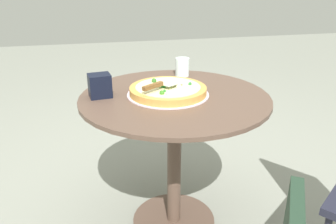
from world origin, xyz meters
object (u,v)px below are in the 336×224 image
object	(u,v)px
patio_table	(174,131)
pizza_server	(161,84)
drinking_cup	(182,67)
pizza_on_tray	(168,91)
napkin_dispenser	(100,86)

from	to	relation	value
patio_table	pizza_server	world-z (taller)	pizza_server
drinking_cup	pizza_on_tray	bearing A→B (deg)	-26.60
patio_table	pizza_on_tray	distance (m)	0.20
patio_table	napkin_dispenser	world-z (taller)	napkin_dispenser
drinking_cup	pizza_server	bearing A→B (deg)	-29.63
drinking_cup	patio_table	bearing A→B (deg)	-20.81
pizza_on_tray	drinking_cup	distance (m)	0.31
drinking_cup	napkin_dispenser	world-z (taller)	napkin_dispenser
drinking_cup	napkin_dispenser	distance (m)	0.50
pizza_server	napkin_dispenser	world-z (taller)	napkin_dispenser
pizza_on_tray	pizza_server	xyz separation A→B (m)	(0.03, -0.04, 0.04)
pizza_server	napkin_dispenser	distance (m)	0.27
pizza_server	patio_table	bearing A→B (deg)	103.52
patio_table	drinking_cup	world-z (taller)	drinking_cup
pizza_on_tray	drinking_cup	size ratio (longest dim) A/B	3.89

